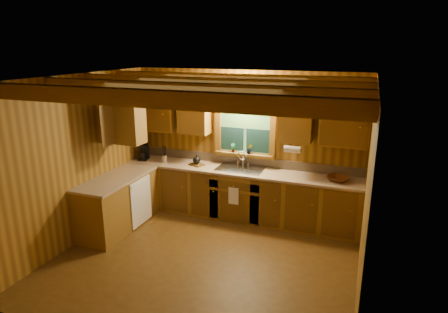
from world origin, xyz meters
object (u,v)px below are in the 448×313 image
coffee_maker (143,152)px  wicker_basket (338,179)px  cutting_board (197,164)px  sink (240,172)px

coffee_maker → wicker_basket: (3.59, 0.03, -0.10)m
coffee_maker → cutting_board: 1.10m
coffee_maker → wicker_basket: coffee_maker is taller
coffee_maker → cutting_board: size_ratio=1.13×
wicker_basket → cutting_board: bearing=-179.9°
sink → wicker_basket: sink is taller
sink → coffee_maker: (-1.91, -0.07, 0.19)m
coffee_maker → wicker_basket: size_ratio=0.86×
sink → coffee_maker: size_ratio=2.81×
sink → cutting_board: sink is taller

